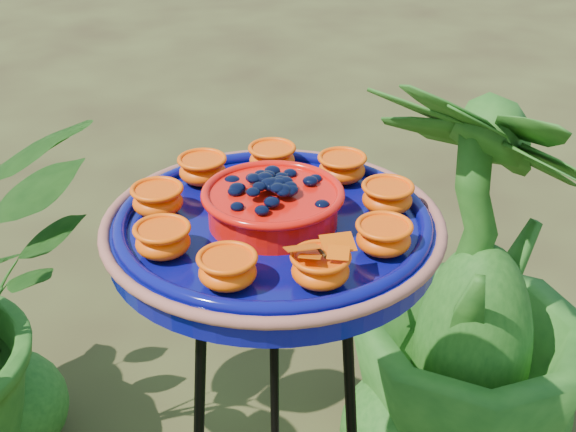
# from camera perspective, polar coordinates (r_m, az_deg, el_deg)

# --- Properties ---
(feeder_dish) EXTENTS (0.58, 0.58, 0.11)m
(feeder_dish) POSITION_cam_1_polar(r_m,az_deg,el_deg) (1.18, -1.06, -0.51)
(feeder_dish) COLOR #080961
(feeder_dish) RESTS_ON tripod_stand
(shrub_back_right) EXTENTS (0.83, 0.83, 1.06)m
(shrub_back_right) POSITION_cam_1_polar(r_m,az_deg,el_deg) (1.93, 13.48, -5.10)
(shrub_back_right) COLOR #194713
(shrub_back_right) RESTS_ON ground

